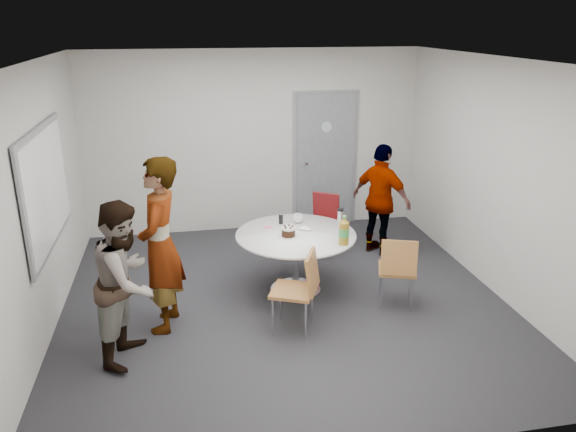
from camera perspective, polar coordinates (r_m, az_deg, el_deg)
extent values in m
plane|color=#242429|center=(6.58, -0.32, -8.61)|extent=(5.00, 5.00, 0.00)
plane|color=silver|center=(5.82, -0.37, 15.56)|extent=(5.00, 5.00, 0.00)
plane|color=#B9B6AF|center=(8.46, -3.48, 7.50)|extent=(5.00, 0.00, 5.00)
plane|color=#B9B6AF|center=(6.14, -23.94, 1.22)|extent=(0.00, 5.00, 5.00)
plane|color=#B9B6AF|center=(6.95, 20.40, 3.67)|extent=(0.00, 5.00, 5.00)
plane|color=#B9B6AF|center=(3.80, 6.65, -7.99)|extent=(5.00, 0.00, 5.00)
cube|color=slate|center=(8.71, 3.81, 5.65)|extent=(0.90, 0.05, 2.05)
cube|color=gray|center=(8.73, 3.77, 5.69)|extent=(1.02, 0.04, 2.12)
cylinder|color=#B2BFC6|center=(8.57, 3.94, 9.01)|extent=(0.16, 0.01, 0.16)
cylinder|color=silver|center=(8.58, 1.84, 5.44)|extent=(0.04, 0.14, 0.04)
cube|color=gray|center=(6.29, -23.38, 2.66)|extent=(0.03, 1.90, 1.25)
cube|color=white|center=(6.29, -23.21, 2.68)|extent=(0.01, 1.78, 1.13)
cylinder|color=white|center=(6.53, 0.80, -1.92)|extent=(1.40, 1.40, 0.03)
cylinder|color=silver|center=(6.67, 0.79, -4.77)|extent=(0.09, 0.09, 0.68)
cylinder|color=silver|center=(6.82, 0.77, -7.44)|extent=(0.60, 0.60, 0.02)
cylinder|color=white|center=(6.43, 0.04, -2.08)|extent=(0.21, 0.21, 0.01)
cylinder|color=black|center=(6.42, 0.05, -1.70)|extent=(0.16, 0.16, 0.08)
cylinder|color=silver|center=(6.40, 0.05, -1.26)|extent=(0.16, 0.16, 0.02)
cylinder|color=olive|center=(6.20, 5.70, -1.78)|extent=(0.11, 0.11, 0.26)
cylinder|color=#3A9140|center=(6.20, 5.70, -1.69)|extent=(0.12, 0.12, 0.10)
cone|color=olive|center=(6.15, 5.74, -0.43)|extent=(0.11, 0.11, 0.05)
cylinder|color=#64AD4E|center=(6.14, 5.76, -0.08)|extent=(0.04, 0.04, 0.03)
imported|color=white|center=(6.86, 0.99, -0.25)|extent=(0.18, 0.18, 0.10)
cylinder|color=black|center=(6.82, -0.73, -0.29)|extent=(0.05, 0.05, 0.12)
cylinder|color=silver|center=(6.78, 5.33, -0.22)|extent=(0.07, 0.07, 0.18)
cylinder|color=black|center=(6.74, 5.36, 0.64)|extent=(0.07, 0.07, 0.03)
cube|color=pink|center=(6.71, -2.04, -1.12)|extent=(0.11, 0.05, 0.02)
ellipsoid|color=white|center=(6.63, 1.75, -1.30)|extent=(0.17, 0.17, 0.03)
cube|color=brown|center=(5.81, 0.49, -7.62)|extent=(0.56, 0.56, 0.04)
cube|color=brown|center=(5.67, 2.49, -5.74)|extent=(0.25, 0.40, 0.40)
cylinder|color=silver|center=(6.09, -0.75, -8.63)|extent=(0.02, 0.02, 0.45)
cylinder|color=silver|center=(5.80, -1.56, -10.18)|extent=(0.02, 0.02, 0.45)
cylinder|color=silver|center=(6.03, 2.45, -8.97)|extent=(0.02, 0.02, 0.45)
cylinder|color=silver|center=(5.74, 1.80, -10.56)|extent=(0.02, 0.02, 0.45)
cube|color=brown|center=(6.44, 11.02, -5.33)|extent=(0.52, 0.52, 0.03)
cube|color=brown|center=(6.17, 11.23, -4.20)|extent=(0.40, 0.21, 0.39)
cylinder|color=silver|center=(6.69, 12.25, -6.50)|extent=(0.02, 0.02, 0.44)
cylinder|color=silver|center=(6.67, 9.42, -6.39)|extent=(0.02, 0.02, 0.44)
cylinder|color=silver|center=(6.40, 12.44, -7.78)|extent=(0.02, 0.02, 0.44)
cylinder|color=silver|center=(6.37, 9.47, -7.67)|extent=(0.02, 0.02, 0.44)
cube|color=maroon|center=(7.69, 3.41, -0.90)|extent=(0.55, 0.55, 0.03)
cube|color=maroon|center=(7.79, 3.89, 1.05)|extent=(0.36, 0.28, 0.38)
cylinder|color=silver|center=(7.67, 1.85, -2.63)|extent=(0.02, 0.02, 0.43)
cylinder|color=silver|center=(7.58, 4.14, -2.96)|extent=(0.02, 0.02, 0.43)
cylinder|color=silver|center=(7.95, 2.66, -1.82)|extent=(0.02, 0.02, 0.43)
cylinder|color=silver|center=(7.86, 4.87, -2.13)|extent=(0.02, 0.02, 0.43)
imported|color=#A5C6EA|center=(5.84, -12.85, -2.95)|extent=(0.56, 0.74, 1.84)
imported|color=white|center=(5.46, -16.12, -6.40)|extent=(0.80, 0.91, 1.57)
imported|color=black|center=(7.71, 9.44, 1.61)|extent=(0.84, 0.94, 1.54)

